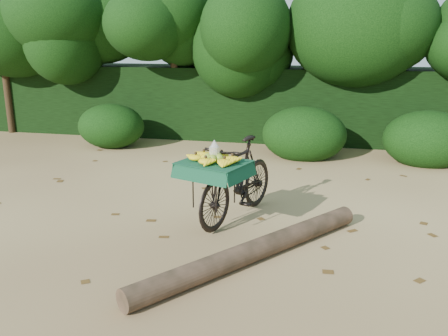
# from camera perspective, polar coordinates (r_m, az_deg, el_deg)

# --- Properties ---
(ground) EXTENTS (80.00, 80.00, 0.00)m
(ground) POSITION_cam_1_polar(r_m,az_deg,el_deg) (6.69, -6.04, -6.72)
(ground) COLOR tan
(ground) RESTS_ON ground
(vendor_bicycle) EXTENTS (1.28, 2.03, 1.17)m
(vendor_bicycle) POSITION_cam_1_polar(r_m,az_deg,el_deg) (6.66, 1.51, -1.30)
(vendor_bicycle) COLOR black
(vendor_bicycle) RESTS_ON ground
(fallen_log) EXTENTS (2.28, 2.93, 0.25)m
(fallen_log) POSITION_cam_1_polar(r_m,az_deg,el_deg) (5.60, 3.83, -9.82)
(fallen_log) COLOR brown
(fallen_log) RESTS_ON ground
(hedge_backdrop) EXTENTS (26.00, 1.80, 1.80)m
(hedge_backdrop) POSITION_cam_1_polar(r_m,az_deg,el_deg) (12.43, 3.29, 7.92)
(hedge_backdrop) COLOR black
(hedge_backdrop) RESTS_ON ground
(tree_row) EXTENTS (14.50, 2.00, 4.00)m
(tree_row) POSITION_cam_1_polar(r_m,az_deg,el_deg) (11.68, -0.53, 12.89)
(tree_row) COLOR black
(tree_row) RESTS_ON ground
(bush_clumps) EXTENTS (8.80, 1.70, 0.90)m
(bush_clumps) POSITION_cam_1_polar(r_m,az_deg,el_deg) (10.47, 4.11, 4.01)
(bush_clumps) COLOR black
(bush_clumps) RESTS_ON ground
(leaf_litter) EXTENTS (7.00, 7.30, 0.01)m
(leaf_litter) POSITION_cam_1_polar(r_m,az_deg,el_deg) (7.26, -4.39, -4.82)
(leaf_litter) COLOR #553916
(leaf_litter) RESTS_ON ground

